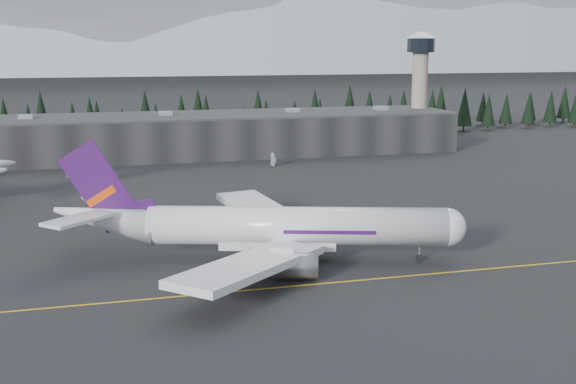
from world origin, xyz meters
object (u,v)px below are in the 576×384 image
object	(u,v)px
jet_main	(261,227)
gse_vehicle_a	(71,175)
control_tower	(420,76)
gse_vehicle_b	(274,164)
terminal	(199,135)

from	to	relation	value
jet_main	gse_vehicle_a	xyz separation A→B (m)	(-30.75, 83.19, -4.70)
control_tower	gse_vehicle_b	size ratio (longest dim) A/B	9.71
control_tower	jet_main	size ratio (longest dim) A/B	0.59
terminal	control_tower	distance (m)	76.98
terminal	gse_vehicle_a	world-z (taller)	terminal
terminal	control_tower	bearing A→B (deg)	2.29
gse_vehicle_a	terminal	bearing A→B (deg)	10.79
terminal	control_tower	size ratio (longest dim) A/B	4.24
gse_vehicle_b	terminal	bearing A→B (deg)	-157.96
gse_vehicle_a	jet_main	bearing A→B (deg)	-97.64
terminal	jet_main	xyz separation A→B (m)	(-6.72, -113.23, -0.88)
terminal	jet_main	bearing A→B (deg)	-93.40
terminal	control_tower	world-z (taller)	control_tower
gse_vehicle_b	control_tower	bearing A→B (deg)	106.41
control_tower	gse_vehicle_b	bearing A→B (deg)	-152.93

